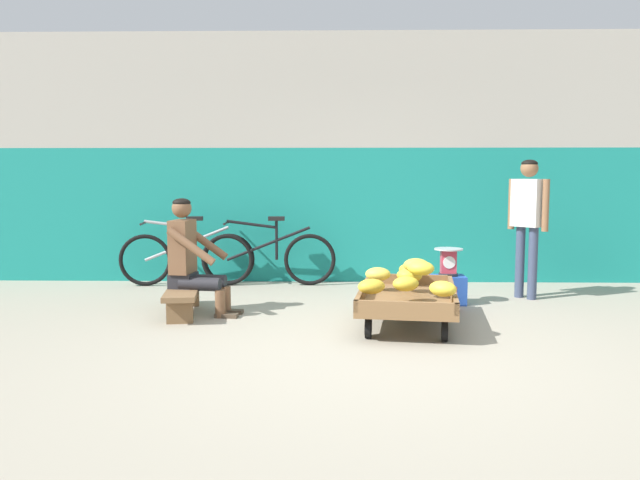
{
  "coord_description": "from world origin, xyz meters",
  "views": [
    {
      "loc": [
        -0.26,
        -4.8,
        1.37
      ],
      "look_at": [
        -0.39,
        1.19,
        0.75
      ],
      "focal_mm": 35.66,
      "sensor_mm": 36.0,
      "label": 1
    }
  ],
  "objects_px": {
    "plastic_crate": "(448,290)",
    "bicycle_far_left": "(268,257)",
    "low_bench": "(184,294)",
    "bicycle_near_left": "(187,257)",
    "customer_adult": "(528,213)",
    "shopping_bag": "(447,298)",
    "banana_cart": "(408,299)",
    "weighing_scale": "(448,261)",
    "vendor_seated": "(191,257)"
  },
  "relations": [
    {
      "from": "vendor_seated",
      "to": "customer_adult",
      "type": "relative_size",
      "value": 0.75
    },
    {
      "from": "plastic_crate",
      "to": "bicycle_far_left",
      "type": "distance_m",
      "value": 2.3
    },
    {
      "from": "vendor_seated",
      "to": "customer_adult",
      "type": "height_order",
      "value": "customer_adult"
    },
    {
      "from": "weighing_scale",
      "to": "customer_adult",
      "type": "relative_size",
      "value": 0.2
    },
    {
      "from": "low_bench",
      "to": "bicycle_far_left",
      "type": "relative_size",
      "value": 0.68
    },
    {
      "from": "low_bench",
      "to": "bicycle_near_left",
      "type": "distance_m",
      "value": 1.67
    },
    {
      "from": "bicycle_near_left",
      "to": "bicycle_far_left",
      "type": "distance_m",
      "value": 1.01
    },
    {
      "from": "low_bench",
      "to": "weighing_scale",
      "type": "relative_size",
      "value": 3.77
    },
    {
      "from": "low_bench",
      "to": "weighing_scale",
      "type": "distance_m",
      "value": 2.76
    },
    {
      "from": "vendor_seated",
      "to": "banana_cart",
      "type": "bearing_deg",
      "value": -11.3
    },
    {
      "from": "low_bench",
      "to": "bicycle_near_left",
      "type": "bearing_deg",
      "value": 101.85
    },
    {
      "from": "low_bench",
      "to": "bicycle_far_left",
      "type": "bearing_deg",
      "value": 67.99
    },
    {
      "from": "weighing_scale",
      "to": "vendor_seated",
      "type": "bearing_deg",
      "value": -167.47
    },
    {
      "from": "banana_cart",
      "to": "bicycle_far_left",
      "type": "xyz_separation_m",
      "value": [
        -1.48,
        2.07,
        0.11
      ]
    },
    {
      "from": "plastic_crate",
      "to": "shopping_bag",
      "type": "relative_size",
      "value": 1.5
    },
    {
      "from": "low_bench",
      "to": "plastic_crate",
      "type": "xyz_separation_m",
      "value": [
        2.69,
        0.57,
        -0.05
      ]
    },
    {
      "from": "customer_adult",
      "to": "bicycle_far_left",
      "type": "bearing_deg",
      "value": 165.56
    },
    {
      "from": "banana_cart",
      "to": "vendor_seated",
      "type": "height_order",
      "value": "vendor_seated"
    },
    {
      "from": "vendor_seated",
      "to": "weighing_scale",
      "type": "relative_size",
      "value": 3.8
    },
    {
      "from": "low_bench",
      "to": "bicycle_near_left",
      "type": "height_order",
      "value": "bicycle_near_left"
    },
    {
      "from": "low_bench",
      "to": "shopping_bag",
      "type": "bearing_deg",
      "value": 5.75
    },
    {
      "from": "banana_cart",
      "to": "customer_adult",
      "type": "distance_m",
      "value": 2.08
    },
    {
      "from": "weighing_scale",
      "to": "customer_adult",
      "type": "bearing_deg",
      "value": 19.28
    },
    {
      "from": "bicycle_near_left",
      "to": "vendor_seated",
      "type": "bearing_deg",
      "value": -75.35
    },
    {
      "from": "weighing_scale",
      "to": "shopping_bag",
      "type": "distance_m",
      "value": 0.45
    },
    {
      "from": "vendor_seated",
      "to": "shopping_bag",
      "type": "relative_size",
      "value": 4.75
    },
    {
      "from": "banana_cart",
      "to": "low_bench",
      "type": "distance_m",
      "value": 2.19
    },
    {
      "from": "weighing_scale",
      "to": "shopping_bag",
      "type": "height_order",
      "value": "weighing_scale"
    },
    {
      "from": "vendor_seated",
      "to": "weighing_scale",
      "type": "bearing_deg",
      "value": 12.53
    },
    {
      "from": "vendor_seated",
      "to": "bicycle_far_left",
      "type": "relative_size",
      "value": 0.69
    },
    {
      "from": "banana_cart",
      "to": "customer_adult",
      "type": "bearing_deg",
      "value": 41.96
    },
    {
      "from": "low_bench",
      "to": "shopping_bag",
      "type": "height_order",
      "value": "low_bench"
    },
    {
      "from": "banana_cart",
      "to": "customer_adult",
      "type": "xyz_separation_m",
      "value": [
        1.46,
        1.31,
        0.71
      ]
    },
    {
      "from": "bicycle_far_left",
      "to": "customer_adult",
      "type": "relative_size",
      "value": 1.09
    },
    {
      "from": "low_bench",
      "to": "customer_adult",
      "type": "bearing_deg",
      "value": 13.84
    },
    {
      "from": "banana_cart",
      "to": "low_bench",
      "type": "height_order",
      "value": "banana_cart"
    },
    {
      "from": "weighing_scale",
      "to": "shopping_bag",
      "type": "bearing_deg",
      "value": -101.57
    },
    {
      "from": "low_bench",
      "to": "bicycle_near_left",
      "type": "relative_size",
      "value": 0.68
    },
    {
      "from": "customer_adult",
      "to": "shopping_bag",
      "type": "relative_size",
      "value": 6.38
    },
    {
      "from": "bicycle_near_left",
      "to": "banana_cart",
      "type": "bearing_deg",
      "value": -39.52
    },
    {
      "from": "banana_cart",
      "to": "shopping_bag",
      "type": "distance_m",
      "value": 0.85
    },
    {
      "from": "vendor_seated",
      "to": "shopping_bag",
      "type": "xyz_separation_m",
      "value": [
        2.54,
        0.28,
        -0.45
      ]
    },
    {
      "from": "bicycle_far_left",
      "to": "shopping_bag",
      "type": "xyz_separation_m",
      "value": [
        1.96,
        -1.38,
        -0.23
      ]
    },
    {
      "from": "weighing_scale",
      "to": "bicycle_far_left",
      "type": "height_order",
      "value": "bicycle_far_left"
    },
    {
      "from": "banana_cart",
      "to": "weighing_scale",
      "type": "relative_size",
      "value": 5.14
    },
    {
      "from": "low_bench",
      "to": "bicycle_far_left",
      "type": "xyz_separation_m",
      "value": [
        0.66,
        1.64,
        0.15
      ]
    },
    {
      "from": "banana_cart",
      "to": "low_bench",
      "type": "bearing_deg",
      "value": 168.86
    },
    {
      "from": "bicycle_far_left",
      "to": "shopping_bag",
      "type": "relative_size",
      "value": 6.92
    },
    {
      "from": "plastic_crate",
      "to": "customer_adult",
      "type": "height_order",
      "value": "customer_adult"
    },
    {
      "from": "weighing_scale",
      "to": "bicycle_far_left",
      "type": "relative_size",
      "value": 0.18
    }
  ]
}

